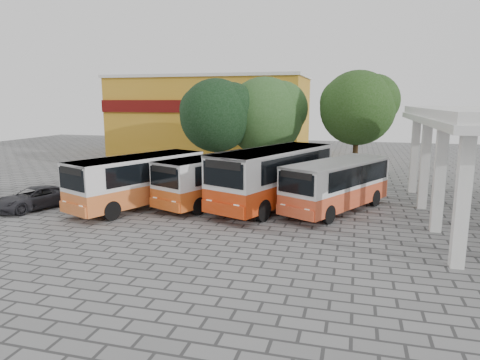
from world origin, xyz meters
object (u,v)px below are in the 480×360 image
(bus_far_left, at_px, (138,178))
(bus_centre_right, at_px, (274,174))
(bus_centre_left, at_px, (215,176))
(parked_car, at_px, (34,198))
(bus_far_right, at_px, (337,182))

(bus_far_left, height_order, bus_centre_right, bus_centre_right)
(bus_centre_left, bearing_deg, bus_centre_right, 26.11)
(bus_far_left, relative_size, bus_centre_left, 1.04)
(bus_centre_right, height_order, parked_car, bus_centre_right)
(bus_far_left, xyz_separation_m, bus_far_right, (10.43, 2.01, -0.08))
(bus_far_left, relative_size, bus_centre_right, 0.88)
(parked_car, bearing_deg, bus_centre_right, 37.92)
(bus_centre_right, height_order, bus_far_right, bus_centre_right)
(bus_far_left, distance_m, bus_far_right, 10.62)
(parked_car, bearing_deg, bus_far_left, 38.96)
(bus_centre_left, relative_size, bus_centre_right, 0.85)
(bus_centre_right, bearing_deg, parked_car, -141.05)
(parked_car, bearing_deg, bus_centre_left, 42.86)
(bus_far_left, height_order, bus_far_right, bus_far_left)
(bus_far_left, xyz_separation_m, bus_centre_right, (7.05, 2.09, 0.22))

